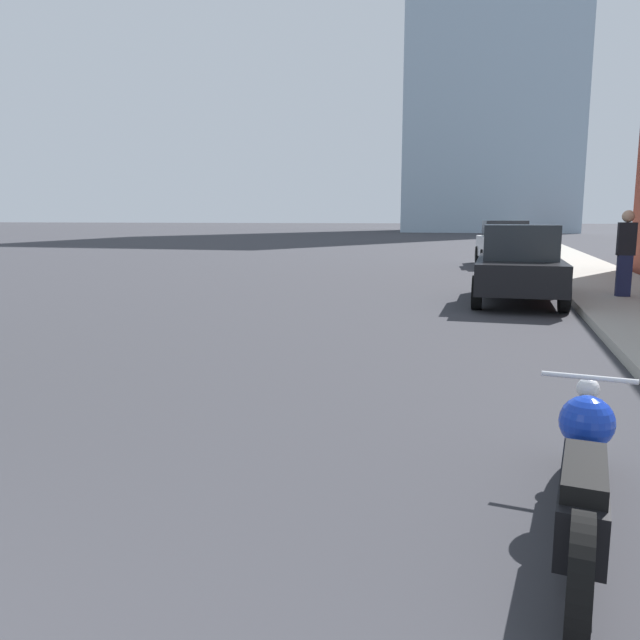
{
  "coord_description": "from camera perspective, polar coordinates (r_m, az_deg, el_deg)",
  "views": [
    {
      "loc": [
        2.95,
        0.05,
        1.83
      ],
      "look_at": [
        1.21,
        6.37,
        0.75
      ],
      "focal_mm": 35.0,
      "sensor_mm": 36.0,
      "label": 1
    }
  ],
  "objects": [
    {
      "name": "motorcycle",
      "position": [
        4.02,
        22.97,
        -12.7
      ],
      "size": [
        0.66,
        2.57,
        0.76
      ],
      "rotation": [
        0.0,
        0.0,
        -0.14
      ],
      "color": "black",
      "rests_on": "ground_plane"
    },
    {
      "name": "sidewalk",
      "position": [
        40.09,
        19.76,
        6.3
      ],
      "size": [
        2.59,
        240.0,
        0.15
      ],
      "color": "#9E998E",
      "rests_on": "ground_plane"
    },
    {
      "name": "parked_car_black",
      "position": [
        14.13,
        17.75,
        4.88
      ],
      "size": [
        1.87,
        4.12,
        1.68
      ],
      "rotation": [
        0.0,
        0.0,
        -0.01
      ],
      "color": "black",
      "rests_on": "ground_plane"
    },
    {
      "name": "parked_car_white",
      "position": [
        24.85,
        16.45,
        6.75
      ],
      "size": [
        2.19,
        4.09,
        1.71
      ],
      "rotation": [
        0.0,
        0.0,
        0.1
      ],
      "color": "silver",
      "rests_on": "ground_plane"
    },
    {
      "name": "pedestrian",
      "position": [
        14.9,
        26.16,
        5.63
      ],
      "size": [
        0.36,
        0.26,
        1.83
      ],
      "color": "#1E2347",
      "rests_on": "sidewalk"
    },
    {
      "name": "distant_tower",
      "position": [
        90.68,
        15.87,
        24.11
      ],
      "size": [
        20.75,
        20.75,
        50.86
      ],
      "color": "#9EB7CC",
      "rests_on": "ground_plane"
    }
  ]
}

